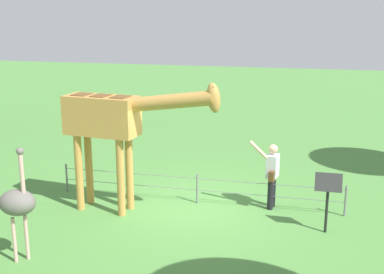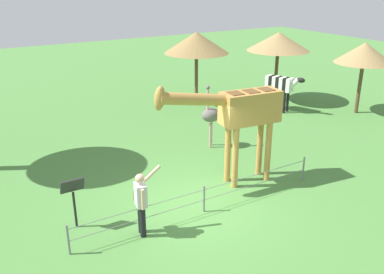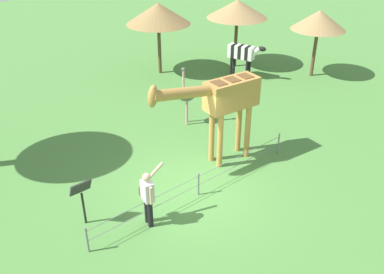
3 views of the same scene
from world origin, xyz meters
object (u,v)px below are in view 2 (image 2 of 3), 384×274
Objects in this scene: visitor at (141,200)px; shade_hut_far at (278,42)px; ostrich at (211,115)px; shade_hut_aside at (196,43)px; zebra at (280,86)px; shade_hut_near at (364,53)px; info_sign at (73,192)px; giraffe at (241,113)px.

shade_hut_far is at bearing -145.57° from visitor.
ostrich is 0.69× the size of shade_hut_far.
shade_hut_aside reaches higher than visitor.
visitor is 10.94m from zebra.
zebra is at bearing -148.66° from visitor.
zebra is 4.28m from shade_hut_aside.
shade_hut_far is (-5.87, -3.28, 1.66)m from ostrich.
visitor is 0.54× the size of shade_hut_near.
zebra is (-9.34, -5.69, 0.26)m from visitor.
visitor is at bearing 34.43° from shade_hut_far.
ostrich is at bearing -154.90° from info_sign.
shade_hut_near is 0.94× the size of shade_hut_far.
zebra is at bearing -35.54° from shade_hut_near.
ostrich is 0.68× the size of shade_hut_aside.
zebra is (-5.79, -4.69, -0.99)m from giraffe.
ostrich is 0.73× the size of shade_hut_near.
ostrich reaches higher than zebra.
ostrich is at bearing 29.23° from shade_hut_far.
info_sign is at bearing 27.24° from shade_hut_far.
shade_hut_far is at bearing -152.76° from info_sign.
giraffe is at bearing 38.98° from zebra.
zebra is at bearing -141.02° from giraffe.
zebra is 1.36× the size of info_sign.
shade_hut_aside is (2.53, -3.02, 1.68)m from zebra.
giraffe reaches higher than zebra.
ostrich is at bearing 63.88° from shade_hut_aside.
ostrich is at bearing 21.42° from zebra.
zebra is at bearing -158.58° from ostrich.
shade_hut_near is 3.81m from shade_hut_far.
ostrich is 6.93m from shade_hut_far.
shade_hut_near is at bearing -162.98° from visitor.
shade_hut_near is at bearing -168.96° from info_sign.
info_sign is at bearing -1.20° from giraffe.
shade_hut_aside reaches higher than ostrich.
info_sign is (10.60, 4.59, -0.21)m from zebra.
shade_hut_far is 13.08m from info_sign.
shade_hut_aside is (3.44, -1.68, 0.00)m from shade_hut_far.
ostrich reaches higher than info_sign.
visitor is 0.50× the size of shade_hut_aside.
ostrich is (-4.38, -3.74, 0.27)m from visitor.
shade_hut_near is 2.34× the size of info_sign.
zebra is 11.55m from info_sign.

